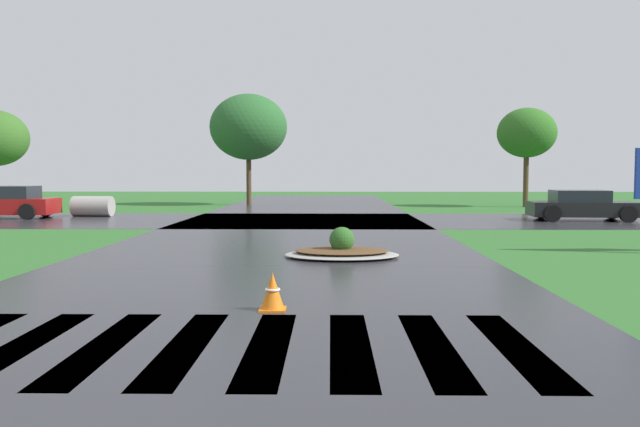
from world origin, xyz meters
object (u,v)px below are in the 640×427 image
Objects in this scene: car_dark_suv at (582,206)px; car_blue_compact at (1,203)px; median_island at (342,251)px; drainage_pipe_stack at (93,206)px; traffic_cone at (273,292)px.

car_blue_compact is (-23.40, 0.96, 0.05)m from car_dark_suv.
median_island is 14.86m from car_dark_suv.
traffic_cone is (9.35, -19.06, -0.18)m from drainage_pipe_stack.
median_island is at bearing -125.26° from car_dark_suv.
car_blue_compact is 22.06m from traffic_cone.
drainage_pipe_stack is at bearing 179.17° from car_dark_suv.
drainage_pipe_stack is at bearing 127.88° from median_island.
drainage_pipe_stack is (-10.40, 13.37, 0.29)m from median_island.
car_blue_compact reaches higher than traffic_cone.
median_island reaches higher than traffic_cone.
drainage_pipe_stack is at bearing -164.60° from car_blue_compact.
drainage_pipe_stack is (3.41, 1.07, -0.18)m from car_blue_compact.
car_blue_compact is at bearing -162.58° from drainage_pipe_stack.
drainage_pipe_stack is at bearing 116.13° from traffic_cone.
median_island is 4.81× the size of traffic_cone.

